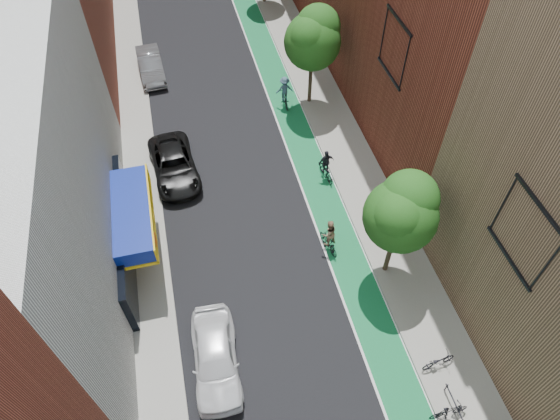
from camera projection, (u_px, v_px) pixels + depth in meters
bike_lane at (279, 88)px, 35.10m from camera, size 2.00×68.00×0.01m
sidewalk_left at (135, 109)px, 33.52m from camera, size 2.00×68.00×0.15m
sidewalk_right at (314, 82)px, 35.42m from camera, size 3.00×68.00×0.15m
tree_near at (402, 212)px, 21.85m from camera, size 3.40×3.36×6.42m
tree_mid at (313, 37)px, 30.36m from camera, size 3.55×3.53×6.74m
parked_car_white at (215, 358)px, 21.56m from camera, size 2.27×5.02×1.67m
parked_car_black at (174, 165)px, 29.19m from camera, size 2.88×5.52×1.49m
parked_car_silver at (151, 65)px, 35.56m from camera, size 1.87×4.72×1.53m
cyclist_lane_near at (329, 238)px, 25.64m from camera, size 0.96×1.75×2.06m
cyclist_lane_mid at (326, 168)px, 29.06m from camera, size 1.00×1.80×1.97m
cyclist_lane_far at (285, 93)px, 33.22m from camera, size 1.16×1.74×2.12m
parked_bike_mid at (449, 411)px, 20.28m from camera, size 1.69×0.49×1.02m
parked_bike_far at (439, 361)px, 21.74m from camera, size 1.63×0.73×0.83m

